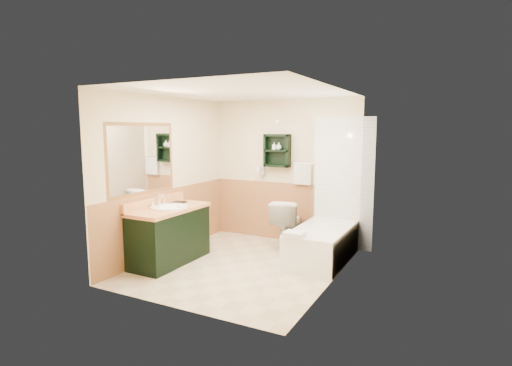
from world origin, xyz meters
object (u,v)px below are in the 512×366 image
object	(u,v)px
hair_dryer	(262,170)
wall_shelf	(277,151)
soap_bottle_b	(279,147)
vanity_book	(172,195)
toilet	(287,223)
bathtub	(323,243)
soap_bottle_a	(274,148)
vanity	(170,235)

from	to	relation	value
hair_dryer	wall_shelf	bearing A→B (deg)	-4.76
soap_bottle_b	wall_shelf	bearing A→B (deg)	171.72
wall_shelf	hair_dryer	world-z (taller)	wall_shelf
vanity_book	toilet	bearing A→B (deg)	26.97
hair_dryer	bathtub	xyz separation A→B (m)	(1.33, -0.64, -0.96)
toilet	wall_shelf	bearing A→B (deg)	-48.76
soap_bottle_a	soap_bottle_b	xyz separation A→B (m)	(0.09, 0.00, 0.02)
hair_dryer	soap_bottle_b	distance (m)	0.53
vanity	vanity_book	xyz separation A→B (m)	(-0.17, 0.28, 0.53)
vanity	toilet	world-z (taller)	vanity
vanity_book	soap_bottle_a	distance (m)	1.89
wall_shelf	vanity_book	distance (m)	1.91
vanity_book	soap_bottle_b	size ratio (longest dim) A/B	2.04
hair_dryer	soap_bottle_a	size ratio (longest dim) A/B	1.95
hair_dryer	vanity	distance (m)	2.03
bathtub	wall_shelf	bearing A→B (deg)	149.03
hair_dryer	vanity_book	xyz separation A→B (m)	(-0.76, -1.49, -0.27)
wall_shelf	toilet	bearing A→B (deg)	-38.44
vanity	soap_bottle_b	size ratio (longest dim) A/B	10.35
soap_bottle_a	vanity_book	bearing A→B (deg)	-124.71
wall_shelf	vanity_book	bearing A→B (deg)	-125.95
wall_shelf	soap_bottle_a	world-z (taller)	wall_shelf
hair_dryer	bathtub	bearing A→B (deg)	-25.79
vanity	soap_bottle_b	world-z (taller)	soap_bottle_b
hair_dryer	bathtub	size ratio (longest dim) A/B	0.16
bathtub	toilet	world-z (taller)	toilet
toilet	vanity_book	bearing A→B (deg)	31.78
hair_dryer	vanity_book	distance (m)	1.69
vanity	soap_bottle_a	distance (m)	2.27
soap_bottle_a	hair_dryer	bearing A→B (deg)	173.13
bathtub	soap_bottle_a	distance (m)	1.83
toilet	soap_bottle_a	distance (m)	1.28
soap_bottle_a	soap_bottle_b	size ratio (longest dim) A/B	1.01
vanity_book	soap_bottle_a	bearing A→B (deg)	40.16
vanity	bathtub	distance (m)	2.23
toilet	soap_bottle_a	size ratio (longest dim) A/B	6.37
vanity	bathtub	size ratio (longest dim) A/B	0.84
hair_dryer	vanity	world-z (taller)	hair_dryer
vanity	soap_bottle_b	distance (m)	2.31
vanity_book	vanity	bearing A→B (deg)	-74.86
soap_bottle_a	soap_bottle_b	bearing A→B (deg)	0.00
hair_dryer	vanity_book	bearing A→B (deg)	-117.08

